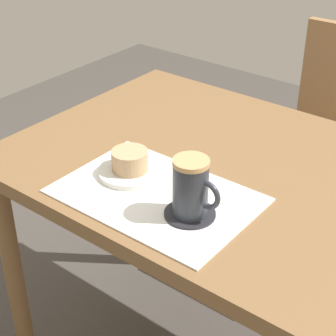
{
  "coord_description": "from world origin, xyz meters",
  "views": [
    {
      "loc": [
        0.55,
        -0.96,
        1.4
      ],
      "look_at": [
        -0.08,
        -0.16,
        0.79
      ],
      "focal_mm": 60.0,
      "sensor_mm": 36.0,
      "label": 1
    }
  ],
  "objects_px": {
    "wooden_chair": "(333,149)",
    "pastry": "(130,160)",
    "coffee_mug": "(192,187)",
    "pastry_plate": "(130,172)",
    "dining_table": "(236,202)"
  },
  "relations": [
    {
      "from": "wooden_chair",
      "to": "pastry",
      "type": "relative_size",
      "value": 10.61
    },
    {
      "from": "coffee_mug",
      "to": "pastry_plate",
      "type": "bearing_deg",
      "value": 167.52
    },
    {
      "from": "dining_table",
      "to": "coffee_mug",
      "type": "xyz_separation_m",
      "value": [
        0.02,
        -0.22,
        0.16
      ]
    },
    {
      "from": "wooden_chair",
      "to": "pastry",
      "type": "xyz_separation_m",
      "value": [
        -0.14,
        -0.87,
        0.31
      ]
    },
    {
      "from": "dining_table",
      "to": "wooden_chair",
      "type": "distance_m",
      "value": 0.72
    },
    {
      "from": "dining_table",
      "to": "pastry",
      "type": "xyz_separation_m",
      "value": [
        -0.17,
        -0.17,
        0.13
      ]
    },
    {
      "from": "wooden_chair",
      "to": "pastry_plate",
      "type": "distance_m",
      "value": 0.93
    },
    {
      "from": "coffee_mug",
      "to": "pastry",
      "type": "bearing_deg",
      "value": 167.52
    },
    {
      "from": "wooden_chair",
      "to": "pastry",
      "type": "bearing_deg",
      "value": 80.64
    },
    {
      "from": "pastry_plate",
      "to": "pastry",
      "type": "bearing_deg",
      "value": 0.0
    },
    {
      "from": "pastry",
      "to": "coffee_mug",
      "type": "distance_m",
      "value": 0.21
    },
    {
      "from": "dining_table",
      "to": "coffee_mug",
      "type": "relative_size",
      "value": 8.89
    },
    {
      "from": "dining_table",
      "to": "wooden_chair",
      "type": "relative_size",
      "value": 1.25
    },
    {
      "from": "pastry_plate",
      "to": "wooden_chair",
      "type": "bearing_deg",
      "value": 81.07
    },
    {
      "from": "dining_table",
      "to": "pastry",
      "type": "relative_size",
      "value": 13.3
    }
  ]
}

